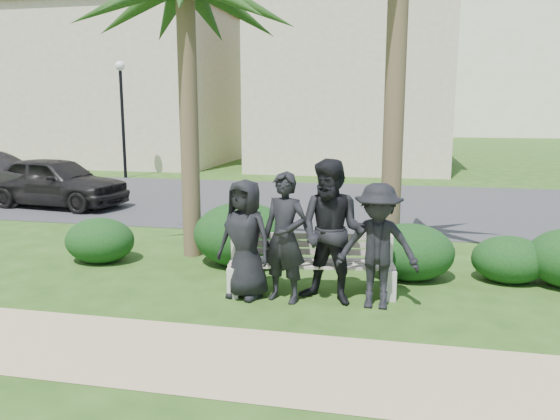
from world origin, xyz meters
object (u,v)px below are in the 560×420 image
Objects in this scene: street_lamp at (122,99)px; man_c at (332,232)px; man_d at (378,246)px; car_a at (55,182)px; park_bench at (311,268)px; man_b at (285,237)px; man_a at (245,239)px.

man_c is at bearing -52.20° from street_lamp.
car_a is (-8.60, 5.83, -0.15)m from man_d.
man_c is 0.49× the size of car_a.
man_c is at bearing 176.20° from man_d.
park_bench is 1.23× the size of man_c.
man_b is at bearing -158.51° from man_c.
man_d reaches higher than man_a.
man_a is at bearing -123.01° from car_a.
street_lamp reaches higher than park_bench.
man_b is 0.45× the size of car_a.
man_c is at bearing 19.10° from man_a.
man_d is at bearing -50.58° from street_lamp.
man_a is at bearing -162.99° from man_c.
street_lamp is 14.52m from man_a.
street_lamp is 1.10× the size of car_a.
man_d is at bearing -116.79° from car_a.
man_b is (8.59, -11.94, -2.07)m from street_lamp.
car_a is at bearing -78.81° from street_lamp.
man_b is 1.22m from man_d.
man_d reaches higher than car_a.
park_bench is 1.35× the size of man_b.
man_c is at bearing 22.62° from man_b.
man_a reaches higher than park_bench.
man_c is (1.17, 0.03, 0.14)m from man_a.
park_bench is 0.74m from man_c.
man_b is at bearing -54.26° from street_lamp.
street_lamp is at bearing 141.66° from man_a.
car_a is at bearing 157.29° from man_a.
man_d is at bearing 16.61° from man_a.
man_c reaches higher than man_d.
street_lamp is 2.62× the size of man_d.
car_a is (-8.00, 5.77, -0.30)m from man_c.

